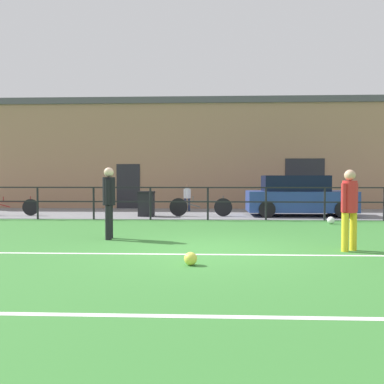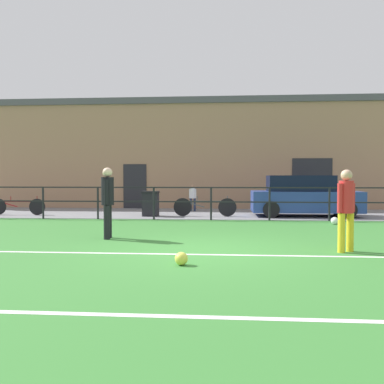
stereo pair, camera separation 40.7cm
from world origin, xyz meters
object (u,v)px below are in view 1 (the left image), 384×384
player_striker (350,205)px  bicycle_parked_2 (201,207)px  bicycle_parked_0 (10,207)px  spectator_child (187,196)px  parked_car_red (299,197)px  trash_bin_0 (146,204)px  soccer_ball_match (331,220)px  soccer_ball_spare (191,259)px  player_goalkeeper (109,198)px

player_striker → bicycle_parked_2: 7.80m
bicycle_parked_0 → bicycle_parked_2: (7.30, 0.00, 0.02)m
spectator_child → bicycle_parked_2: (0.64, -2.42, -0.30)m
parked_car_red → trash_bin_0: parked_car_red is taller
trash_bin_0 → soccer_ball_match: bearing=-19.2°
soccer_ball_match → soccer_ball_spare: (-4.17, -6.35, -0.00)m
bicycle_parked_0 → trash_bin_0: (5.26, -0.07, 0.14)m
spectator_child → bicycle_parked_2: bearing=96.6°
bicycle_parked_0 → soccer_ball_spare: bearing=-49.6°
player_striker → soccer_ball_spare: player_striker is taller
trash_bin_0 → player_striker: bearing=-53.7°
soccer_ball_match → trash_bin_0: bearing=160.8°
player_striker → bicycle_parked_0: (-10.43, 7.12, -0.58)m
player_striker → soccer_ball_match: 5.06m
player_goalkeeper → bicycle_parked_2: size_ratio=0.73×
player_striker → parked_car_red: bearing=53.1°
soccer_ball_spare → bicycle_parked_2: bicycle_parked_2 is taller
parked_car_red → player_goalkeeper: bearing=-133.6°
soccer_ball_match → trash_bin_0: (-6.23, 2.17, 0.38)m
soccer_ball_spare → bicycle_parked_2: 8.60m
player_striker → parked_car_red: player_striker is taller
player_striker → bicycle_parked_2: bearing=81.3°
soccer_ball_match → parked_car_red: bearing=100.1°
soccer_ball_match → soccer_ball_spare: size_ratio=1.04×
spectator_child → parked_car_red: size_ratio=0.29×
player_goalkeeper → soccer_ball_match: bearing=113.5°
soccer_ball_spare → spectator_child: size_ratio=0.19×
parked_car_red → bicycle_parked_2: (-3.72, -0.37, -0.37)m
soccer_ball_match → spectator_child: bearing=136.0°
bicycle_parked_0 → bicycle_parked_2: 7.30m
bicycle_parked_0 → bicycle_parked_2: size_ratio=0.93×
bicycle_parked_0 → trash_bin_0: bearing=-0.8°
spectator_child → trash_bin_0: spectator_child is taller
bicycle_parked_2 → player_goalkeeper: bearing=-109.9°
soccer_ball_spare → bicycle_parked_2: size_ratio=0.09×
soccer_ball_match → bicycle_parked_0: bicycle_parked_0 is taller
player_goalkeeper → bicycle_parked_0: (-5.22, 5.72, -0.62)m
player_striker → trash_bin_0: player_striker is taller
trash_bin_0 → player_goalkeeper: bearing=-90.3°
soccer_ball_spare → spectator_child: 11.05m
player_goalkeeper → spectator_child: bearing=164.5°
player_striker → spectator_child: player_striker is taller
player_striker → bicycle_parked_0: bearing=113.2°
soccer_ball_spare → trash_bin_0: 8.78m
player_striker → soccer_ball_match: (1.05, 4.88, -0.81)m
soccer_ball_spare → bicycle_parked_2: (-0.01, 8.60, 0.26)m
player_goalkeeper → trash_bin_0: 5.67m
player_goalkeeper → bicycle_parked_0: size_ratio=0.78×
soccer_ball_match → parked_car_red: 2.73m
player_goalkeeper → bicycle_parked_2: player_goalkeeper is taller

